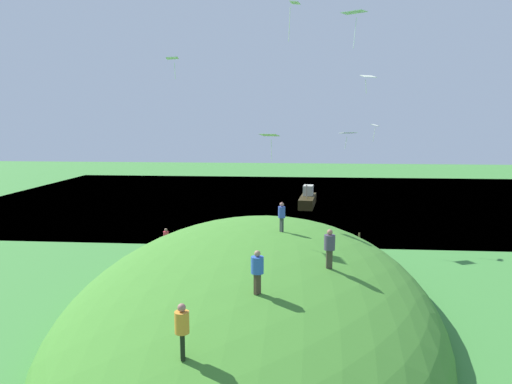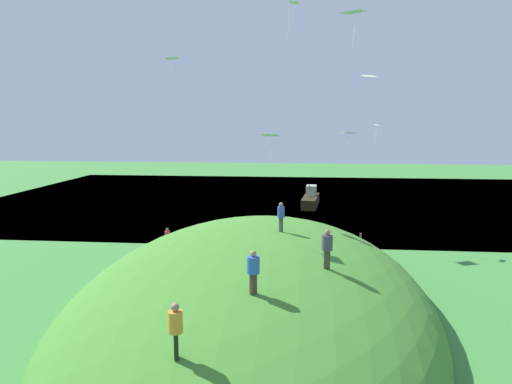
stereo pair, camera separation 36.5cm
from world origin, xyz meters
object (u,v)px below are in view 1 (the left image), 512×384
object	(u,v)px
kite_2	(368,77)
kite_5	(354,13)
person_watching_kites	(282,213)
kite_0	(375,126)
person_on_hilltop	(182,325)
kite_6	(270,136)
boat_on_lake	(308,199)
mooring_post	(359,241)
kite_1	(348,133)
person_with_child	(330,244)
person_near_shore	(166,236)
kite_4	(294,7)
kite_3	(172,59)
person_walking_path	(257,267)

from	to	relation	value
kite_2	kite_5	world-z (taller)	kite_5
person_watching_kites	kite_0	bearing A→B (deg)	-70.37
person_on_hilltop	kite_6	distance (m)	18.47
boat_on_lake	person_on_hilltop	size ratio (longest dim) A/B	3.73
mooring_post	kite_1	bearing A→B (deg)	-139.43
person_watching_kites	kite_5	world-z (taller)	kite_5
boat_on_lake	person_with_child	world-z (taller)	person_with_child
kite_6	person_near_shore	bearing A→B (deg)	-116.08
kite_0	kite_4	size ratio (longest dim) A/B	0.70
person_watching_kites	kite_3	bearing A→B (deg)	40.54
person_walking_path	kite_3	size ratio (longest dim) A/B	1.46
boat_on_lake	kite_1	distance (m)	19.63
kite_1	mooring_post	bearing A→B (deg)	40.57
kite_1	kite_2	world-z (taller)	kite_2
kite_2	kite_3	size ratio (longest dim) A/B	1.10
person_watching_kites	person_walking_path	world-z (taller)	person_watching_kites
kite_1	mooring_post	xyz separation A→B (m)	(1.10, 0.94, -8.16)
mooring_post	person_watching_kites	bearing A→B (deg)	-27.86
boat_on_lake	kite_6	size ratio (longest dim) A/B	3.68
boat_on_lake	person_watching_kites	size ratio (longest dim) A/B	3.98
boat_on_lake	person_walking_path	xyz separation A→B (m)	(38.04, -2.73, 3.61)
person_watching_kites	mooring_post	size ratio (longest dim) A/B	1.28
person_on_hilltop	kite_0	world-z (taller)	kite_0
person_near_shore	kite_0	xyz separation A→B (m)	(-3.53, 15.89, 8.27)
person_on_hilltop	person_with_child	world-z (taller)	person_with_child
person_with_child	kite_2	xyz separation A→B (m)	(-12.85, 3.23, 8.19)
person_near_shore	kite_6	distance (m)	11.86
person_watching_kites	person_on_hilltop	distance (m)	12.70
kite_1	kite_4	xyz separation A→B (m)	(11.43, -4.12, 6.71)
kite_1	kite_3	distance (m)	15.88
person_on_hilltop	kite_1	distance (m)	25.66
kite_0	kite_6	world-z (taller)	kite_0
person_near_shore	mooring_post	xyz separation A→B (m)	(-1.35, 14.67, -0.40)
kite_5	mooring_post	distance (m)	17.97
kite_2	kite_4	size ratio (longest dim) A/B	0.64
person_near_shore	kite_2	world-z (taller)	kite_2
person_with_child	kite_0	world-z (taller)	kite_0
kite_5	kite_2	bearing A→B (deg)	165.96
person_walking_path	boat_on_lake	bearing A→B (deg)	-146.17
kite_4	kite_5	distance (m)	3.08
person_near_shore	kite_4	distance (m)	19.55
person_walking_path	kite_3	bearing A→B (deg)	-112.07
person_watching_kites	person_near_shore	bearing A→B (deg)	2.11
kite_0	person_watching_kites	bearing A→B (deg)	-28.10
person_watching_kites	kite_4	xyz separation A→B (m)	(-0.28, 0.54, 10.76)
boat_on_lake	person_on_hilltop	xyz separation A→B (m)	(41.84, -4.63, 3.00)
person_watching_kites	kite_1	xyz separation A→B (m)	(-11.71, 4.66, 4.05)
kite_1	person_walking_path	bearing A→B (deg)	-14.57
person_on_hilltop	kite_4	size ratio (longest dim) A/B	0.89
kite_0	kite_4	bearing A→B (deg)	-26.70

